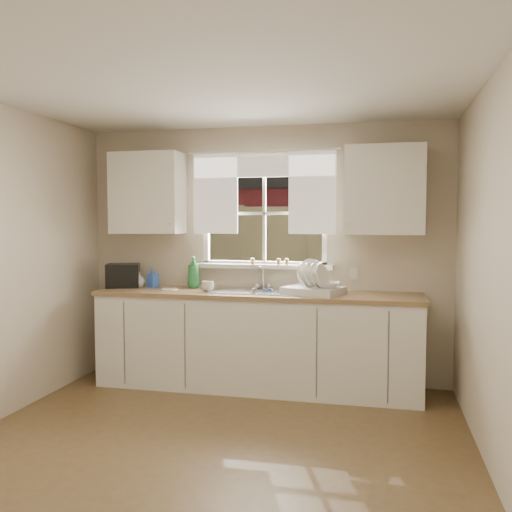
% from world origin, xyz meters
% --- Properties ---
extents(ground, '(4.00, 4.00, 0.00)m').
position_xyz_m(ground, '(0.00, 0.00, 0.00)').
color(ground, brown).
rests_on(ground, ground).
extents(room_walls, '(3.62, 4.02, 2.50)m').
position_xyz_m(room_walls, '(0.00, -0.07, 1.24)').
color(room_walls, beige).
rests_on(room_walls, ground).
extents(ceiling, '(3.60, 4.00, 0.02)m').
position_xyz_m(ceiling, '(0.00, 0.00, 2.50)').
color(ceiling, silver).
rests_on(ceiling, room_walls).
extents(window, '(1.38, 0.16, 1.06)m').
position_xyz_m(window, '(0.00, 2.00, 1.49)').
color(window, white).
rests_on(window, room_walls).
extents(curtains, '(1.50, 0.03, 0.81)m').
position_xyz_m(curtains, '(0.00, 1.95, 1.93)').
color(curtains, white).
rests_on(curtains, room_walls).
extents(base_cabinets, '(3.00, 0.62, 0.87)m').
position_xyz_m(base_cabinets, '(0.00, 1.68, 0.43)').
color(base_cabinets, white).
rests_on(base_cabinets, ground).
extents(countertop, '(3.04, 0.65, 0.04)m').
position_xyz_m(countertop, '(0.00, 1.68, 0.89)').
color(countertop, olive).
rests_on(countertop, base_cabinets).
extents(upper_cabinet_left, '(0.70, 0.33, 0.80)m').
position_xyz_m(upper_cabinet_left, '(-1.15, 1.82, 1.85)').
color(upper_cabinet_left, white).
rests_on(upper_cabinet_left, room_walls).
extents(upper_cabinet_right, '(0.70, 0.33, 0.80)m').
position_xyz_m(upper_cabinet_right, '(1.15, 1.82, 1.85)').
color(upper_cabinet_right, white).
rests_on(upper_cabinet_right, room_walls).
extents(wall_outlet, '(0.08, 0.01, 0.12)m').
position_xyz_m(wall_outlet, '(0.88, 1.99, 1.08)').
color(wall_outlet, beige).
rests_on(wall_outlet, room_walls).
extents(sill_jars, '(0.38, 0.04, 0.06)m').
position_xyz_m(sill_jars, '(0.10, 1.94, 1.18)').
color(sill_jars, brown).
rests_on(sill_jars, window).
extents(backyard, '(20.00, 10.00, 6.13)m').
position_xyz_m(backyard, '(0.58, 8.42, 3.46)').
color(backyard, '#335421').
rests_on(backyard, ground).
extents(sink, '(0.88, 0.52, 0.40)m').
position_xyz_m(sink, '(0.00, 1.71, 0.84)').
color(sink, '#B7B7BC').
rests_on(sink, countertop).
extents(dish_rack, '(0.59, 0.52, 0.31)m').
position_xyz_m(dish_rack, '(0.53, 1.66, 0.98)').
color(dish_rack, silver).
rests_on(dish_rack, countertop).
extents(bowl, '(0.23, 0.23, 0.05)m').
position_xyz_m(bowl, '(0.67, 1.60, 1.00)').
color(bowl, silver).
rests_on(bowl, dish_rack).
extents(soap_bottle_a, '(0.16, 0.16, 0.32)m').
position_xyz_m(soap_bottle_a, '(-0.68, 1.86, 1.07)').
color(soap_bottle_a, '#297E3F').
rests_on(soap_bottle_a, countertop).
extents(soap_bottle_b, '(0.12, 0.12, 0.20)m').
position_xyz_m(soap_bottle_b, '(-1.10, 1.81, 1.01)').
color(soap_bottle_b, blue).
rests_on(soap_bottle_b, countertop).
extents(soap_bottle_c, '(0.13, 0.13, 0.16)m').
position_xyz_m(soap_bottle_c, '(-1.24, 1.78, 0.99)').
color(soap_bottle_c, beige).
rests_on(soap_bottle_c, countertop).
extents(saucer, '(0.16, 0.16, 0.01)m').
position_xyz_m(saucer, '(-0.85, 1.64, 0.92)').
color(saucer, silver).
rests_on(saucer, countertop).
extents(cup, '(0.16, 0.16, 0.10)m').
position_xyz_m(cup, '(-0.46, 1.62, 0.96)').
color(cup, silver).
rests_on(cup, countertop).
extents(black_appliance, '(0.40, 0.38, 0.24)m').
position_xyz_m(black_appliance, '(-1.40, 1.77, 1.03)').
color(black_appliance, black).
rests_on(black_appliance, countertop).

